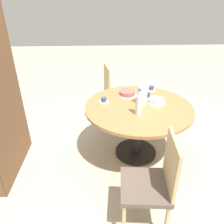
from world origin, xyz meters
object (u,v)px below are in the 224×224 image
Objects in this scene: cup_a at (151,89)px; cup_b at (104,100)px; cake_main at (127,93)px; cup_c at (148,96)px; coffee_pot at (143,95)px; chair_b at (115,91)px; cake_second at (156,101)px; water_bottle at (139,104)px; chair_a at (153,182)px.

cup_b is at bearing 117.37° from cup_a.
cup_a is (0.16, -0.36, -0.01)m from cake_main.
cup_a and cup_c have the same top height.
cup_b is (0.07, 0.47, -0.09)m from coffee_pot.
cup_a and cup_b have the same top height.
chair_b is 4.30× the size of cake_second.
cup_a is at bearing -23.33° from cup_c.
cake_main is 1.10× the size of cake_second.
cake_main is 0.42m from cake_second.
chair_b reaches higher than cup_a.
cake_second is at bearing -156.03° from cup_c.
water_bottle is at bearing -130.78° from cup_b.
cup_c is at bearing 23.97° from cake_second.
chair_a is at bearing 172.12° from cup_c.
cake_main is (0.26, 0.16, -0.09)m from coffee_pot.
cake_main is at bearing 73.80° from cup_c.
coffee_pot is at bearing -98.22° from cup_b.
water_bottle reaches higher than cup_c.
chair_a reaches higher than cup_a.
chair_b is at bearing 27.16° from cup_c.
cup_c is at bearing -106.20° from cake_main.
chair_b is 0.72m from cake_main.
chair_b is 0.91m from cup_b.
coffee_pot is 1.21× the size of cake_second.
chair_a is at bearing -160.36° from cup_b.
cup_c is (1.23, -0.17, 0.25)m from chair_a.
chair_a is 1.51m from cup_a.
cake_main is (0.52, 0.07, -0.09)m from water_bottle.
cup_a is at bearing -62.63° from cup_b.
chair_b reaches higher than cup_c.
water_bottle reaches higher than cake_second.
coffee_pot is 0.87× the size of water_bottle.
coffee_pot is 2.12× the size of cup_c.
cake_main is at bearing -179.06° from chair_b.
chair_a is 1.34m from cake_main.
cake_main reaches higher than cake_second.
cup_b is 1.00× the size of cup_c.
water_bottle is at bearing 179.75° from chair_b.
chair_b is 0.74m from cup_a.
cake_second is (1.06, -0.25, 0.25)m from chair_a.
cup_b is (0.33, 0.38, -0.10)m from water_bottle.
water_bottle is 0.39m from cake_second.
cup_c is (-0.74, -0.38, 0.25)m from chair_b.
chair_a is at bearing -176.13° from cake_main.
chair_b is at bearing -12.45° from cup_b.
chair_a is at bearing 176.35° from coffee_pot.
cake_main is (1.31, 0.09, 0.25)m from chair_a.
cup_b is at bearing 84.92° from cake_second.
chair_b is 0.87m from cup_c.
chair_a reaches higher than cake_second.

